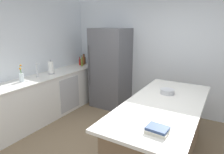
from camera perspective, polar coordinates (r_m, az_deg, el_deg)
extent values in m
cube|color=silver|center=(4.64, 15.55, 5.93)|extent=(6.00, 0.10, 2.60)
cube|color=silver|center=(4.29, -28.08, 3.98)|extent=(0.10, 6.00, 2.60)
cube|color=silver|center=(4.57, -18.15, -5.44)|extent=(0.60, 3.02, 0.91)
cube|color=silver|center=(4.43, -18.64, 0.24)|extent=(0.63, 3.05, 0.03)
cube|color=#B2B5BA|center=(4.60, -12.10, -4.84)|extent=(0.01, 0.60, 0.76)
cube|color=#7A6047|center=(3.09, 14.18, -15.61)|extent=(0.83, 2.07, 0.89)
cube|color=silver|center=(2.88, 14.78, -7.60)|extent=(0.99, 2.27, 0.04)
cube|color=#56565B|center=(4.80, -0.38, 2.56)|extent=(0.84, 0.72, 1.90)
cylinder|color=#4C4C51|center=(4.68, -6.77, 3.31)|extent=(0.02, 0.02, 0.95)
cylinder|color=silver|center=(4.37, -20.76, 0.19)|extent=(0.05, 0.05, 0.02)
cylinder|color=silver|center=(4.34, -20.95, 2.11)|extent=(0.02, 0.02, 0.28)
cylinder|color=silver|center=(4.27, -20.59, 3.59)|extent=(0.14, 0.02, 0.02)
cylinder|color=silver|center=(4.10, -24.75, -0.19)|extent=(0.09, 0.09, 0.15)
cylinder|color=#4C7F3D|center=(4.10, -24.92, 0.89)|extent=(0.01, 0.02, 0.18)
sphere|color=orange|center=(4.08, -25.07, 2.14)|extent=(0.04, 0.04, 0.04)
cylinder|color=#4C7F3D|center=(4.08, -24.93, 0.91)|extent=(0.01, 0.01, 0.20)
sphere|color=orange|center=(4.06, -25.09, 2.26)|extent=(0.04, 0.04, 0.04)
cylinder|color=#4C7F3D|center=(4.07, -24.79, 1.31)|extent=(0.01, 0.05, 0.25)
sphere|color=orange|center=(4.04, -24.99, 3.06)|extent=(0.04, 0.04, 0.04)
cylinder|color=gray|center=(4.54, -17.16, 0.98)|extent=(0.14, 0.14, 0.01)
cylinder|color=white|center=(4.51, -17.30, 2.66)|extent=(0.11, 0.11, 0.26)
cylinder|color=gray|center=(4.48, -17.45, 4.53)|extent=(0.02, 0.02, 0.04)
cylinder|color=#5B3319|center=(5.45, -7.99, 4.78)|extent=(0.06, 0.06, 0.19)
cylinder|color=#5B3319|center=(5.43, -8.04, 6.12)|extent=(0.03, 0.03, 0.07)
cylinder|color=black|center=(5.42, -8.05, 6.54)|extent=(0.03, 0.03, 0.01)
cylinder|color=#994C23|center=(5.35, -8.29, 4.64)|extent=(0.06, 0.06, 0.20)
cylinder|color=#994C23|center=(5.33, -8.35, 6.10)|extent=(0.03, 0.03, 0.07)
cylinder|color=black|center=(5.33, -8.37, 6.56)|extent=(0.03, 0.03, 0.01)
cylinder|color=red|center=(5.30, -9.30, 4.24)|extent=(0.05, 0.05, 0.16)
cylinder|color=red|center=(5.28, -9.35, 5.36)|extent=(0.02, 0.02, 0.05)
cylinder|color=black|center=(5.27, -9.37, 5.71)|extent=(0.02, 0.02, 0.01)
cylinder|color=olive|center=(5.14, -8.70, 4.22)|extent=(0.05, 0.05, 0.21)
cylinder|color=olive|center=(5.12, -8.76, 5.69)|extent=(0.02, 0.02, 0.06)
cylinder|color=black|center=(5.11, -8.78, 6.10)|extent=(0.02, 0.02, 0.01)
cube|color=silver|center=(2.13, 13.00, -14.96)|extent=(0.22, 0.19, 0.03)
cube|color=#334770|center=(2.11, 13.05, -14.25)|extent=(0.23, 0.18, 0.03)
cylinder|color=#B2B5BA|center=(3.23, 15.72, -4.07)|extent=(0.22, 0.22, 0.07)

